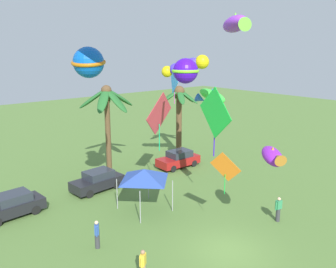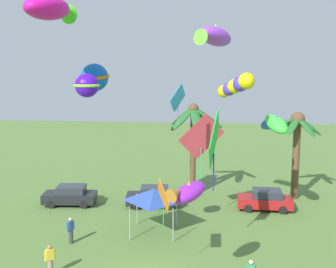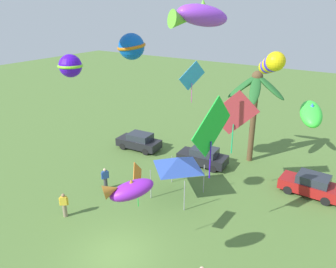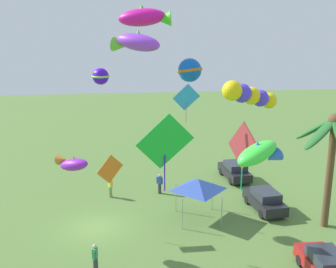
{
  "view_description": "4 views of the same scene",
  "coord_description": "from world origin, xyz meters",
  "px_view_note": "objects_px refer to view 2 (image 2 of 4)",
  "views": [
    {
      "loc": [
        -13.18,
        -10.67,
        10.42
      ],
      "look_at": [
        0.25,
        5.19,
        5.37
      ],
      "focal_mm": 37.75,
      "sensor_mm": 36.0,
      "label": 1
    },
    {
      "loc": [
        2.82,
        -18.02,
        10.29
      ],
      "look_at": [
        0.71,
        4.19,
        6.72
      ],
      "focal_mm": 44.7,
      "sensor_mm": 36.0,
      "label": 2
    },
    {
      "loc": [
        9.93,
        -10.1,
        12.18
      ],
      "look_at": [
        0.28,
        4.54,
        5.36
      ],
      "focal_mm": 35.69,
      "sensor_mm": 36.0,
      "label": 3
    },
    {
      "loc": [
        23.6,
        1.52,
        12.16
      ],
      "look_at": [
        1.67,
        4.47,
        6.53
      ],
      "focal_mm": 42.12,
      "sensor_mm": 36.0,
      "label": 4
    }
  ],
  "objects_px": {
    "kite_diamond_4": "(201,137)",
    "spectator_1": "(71,230)",
    "palm_tree_1": "(194,126)",
    "kite_fish_10": "(187,192)",
    "kite_fish_5": "(214,37)",
    "kite_fish_6": "(275,124)",
    "parked_car_0": "(70,195)",
    "kite_fish_7": "(50,8)",
    "parked_car_2": "(265,200)",
    "spectator_0": "(50,260)",
    "festival_tent": "(154,195)",
    "kite_ball_1": "(95,77)",
    "kite_diamond_0": "(178,98)",
    "kite_diamond_3": "(163,197)",
    "kite_ball_8": "(87,85)",
    "kite_diamond_9": "(214,140)",
    "kite_tube_2": "(236,86)",
    "palm_tree_0": "(297,136)",
    "parked_car_1": "(153,197)"
  },
  "relations": [
    {
      "from": "palm_tree_0",
      "to": "kite_ball_1",
      "type": "xyz_separation_m",
      "value": [
        -13.74,
        -7.96,
        4.68
      ]
    },
    {
      "from": "kite_fish_5",
      "to": "kite_fish_6",
      "type": "relative_size",
      "value": 1.04
    },
    {
      "from": "festival_tent",
      "to": "kite_ball_1",
      "type": "relative_size",
      "value": 1.1
    },
    {
      "from": "kite_diamond_0",
      "to": "kite_diamond_3",
      "type": "bearing_deg",
      "value": -94.3
    },
    {
      "from": "kite_ball_1",
      "to": "kite_fish_5",
      "type": "height_order",
      "value": "kite_fish_5"
    },
    {
      "from": "palm_tree_1",
      "to": "spectator_0",
      "type": "height_order",
      "value": "palm_tree_1"
    },
    {
      "from": "kite_diamond_0",
      "to": "kite_fish_7",
      "type": "xyz_separation_m",
      "value": [
        -6.56,
        -1.84,
        4.77
      ]
    },
    {
      "from": "parked_car_2",
      "to": "kite_diamond_9",
      "type": "distance_m",
      "value": 10.37
    },
    {
      "from": "kite_diamond_9",
      "to": "parked_car_2",
      "type": "bearing_deg",
      "value": 63.21
    },
    {
      "from": "kite_diamond_4",
      "to": "kite_diamond_9",
      "type": "xyz_separation_m",
      "value": [
        0.74,
        -4.68,
        0.64
      ]
    },
    {
      "from": "palm_tree_1",
      "to": "kite_fish_10",
      "type": "height_order",
      "value": "palm_tree_1"
    },
    {
      "from": "kite_diamond_0",
      "to": "kite_fish_5",
      "type": "relative_size",
      "value": 0.82
    },
    {
      "from": "kite_fish_5",
      "to": "kite_diamond_4",
      "type": "bearing_deg",
      "value": 95.88
    },
    {
      "from": "kite_diamond_4",
      "to": "spectator_1",
      "type": "bearing_deg",
      "value": -151.8
    },
    {
      "from": "palm_tree_1",
      "to": "kite_fish_6",
      "type": "relative_size",
      "value": 2.74
    },
    {
      "from": "kite_fish_6",
      "to": "kite_ball_8",
      "type": "relative_size",
      "value": 1.68
    },
    {
      "from": "kite_diamond_3",
      "to": "kite_diamond_9",
      "type": "bearing_deg",
      "value": 51.59
    },
    {
      "from": "parked_car_1",
      "to": "kite_diamond_0",
      "type": "bearing_deg",
      "value": -69.92
    },
    {
      "from": "parked_car_0",
      "to": "kite_fish_6",
      "type": "relative_size",
      "value": 1.47
    },
    {
      "from": "kite_diamond_0",
      "to": "kite_tube_2",
      "type": "distance_m",
      "value": 4.34
    },
    {
      "from": "spectator_0",
      "to": "kite_diamond_4",
      "type": "bearing_deg",
      "value": 47.04
    },
    {
      "from": "kite_fish_7",
      "to": "kite_diamond_3",
      "type": "bearing_deg",
      "value": -23.65
    },
    {
      "from": "palm_tree_0",
      "to": "spectator_1",
      "type": "xyz_separation_m",
      "value": [
        -14.86,
        -10.03,
        -4.2
      ]
    },
    {
      "from": "kite_fish_7",
      "to": "kite_fish_10",
      "type": "xyz_separation_m",
      "value": [
        7.45,
        -4.8,
        -8.23
      ]
    },
    {
      "from": "palm_tree_0",
      "to": "kite_ball_1",
      "type": "bearing_deg",
      "value": -149.92
    },
    {
      "from": "kite_fish_6",
      "to": "kite_ball_8",
      "type": "distance_m",
      "value": 12.44
    },
    {
      "from": "palm_tree_1",
      "to": "parked_car_2",
      "type": "height_order",
      "value": "palm_tree_1"
    },
    {
      "from": "kite_fish_10",
      "to": "parked_car_2",
      "type": "bearing_deg",
      "value": 68.41
    },
    {
      "from": "palm_tree_0",
      "to": "parked_car_0",
      "type": "height_order",
      "value": "palm_tree_0"
    },
    {
      "from": "kite_fish_6",
      "to": "palm_tree_1",
      "type": "bearing_deg",
      "value": 127.98
    },
    {
      "from": "parked_car_2",
      "to": "kite_fish_7",
      "type": "bearing_deg",
      "value": -147.3
    },
    {
      "from": "parked_car_2",
      "to": "kite_diamond_9",
      "type": "relative_size",
      "value": 0.89
    },
    {
      "from": "palm_tree_1",
      "to": "kite_fish_5",
      "type": "distance_m",
      "value": 13.59
    },
    {
      "from": "kite_ball_1",
      "to": "kite_fish_6",
      "type": "bearing_deg",
      "value": 6.4
    },
    {
      "from": "parked_car_2",
      "to": "kite_diamond_0",
      "type": "xyz_separation_m",
      "value": [
        -5.97,
        -6.2,
        7.79
      ]
    },
    {
      "from": "kite_fish_5",
      "to": "kite_fish_6",
      "type": "height_order",
      "value": "kite_fish_5"
    },
    {
      "from": "parked_car_2",
      "to": "festival_tent",
      "type": "relative_size",
      "value": 1.39
    },
    {
      "from": "spectator_1",
      "to": "kite_diamond_3",
      "type": "height_order",
      "value": "kite_diamond_3"
    },
    {
      "from": "spectator_0",
      "to": "kite_ball_8",
      "type": "xyz_separation_m",
      "value": [
        2.23,
        -0.3,
        8.66
      ]
    },
    {
      "from": "parked_car_0",
      "to": "kite_fish_10",
      "type": "relative_size",
      "value": 1.8
    },
    {
      "from": "spectator_1",
      "to": "kite_fish_7",
      "type": "bearing_deg",
      "value": -109.41
    },
    {
      "from": "festival_tent",
      "to": "kite_ball_1",
      "type": "xyz_separation_m",
      "value": [
        -3.57,
        0.0,
        7.22
      ]
    },
    {
      "from": "kite_fish_5",
      "to": "kite_ball_8",
      "type": "xyz_separation_m",
      "value": [
        -5.73,
        -2.03,
        -2.27
      ]
    },
    {
      "from": "palm_tree_1",
      "to": "spectator_0",
      "type": "distance_m",
      "value": 16.09
    },
    {
      "from": "kite_fish_5",
      "to": "kite_diamond_0",
      "type": "bearing_deg",
      "value": 123.08
    },
    {
      "from": "palm_tree_1",
      "to": "kite_ball_1",
      "type": "height_order",
      "value": "kite_ball_1"
    },
    {
      "from": "palm_tree_0",
      "to": "kite_fish_7",
      "type": "height_order",
      "value": "kite_fish_7"
    },
    {
      "from": "kite_tube_2",
      "to": "spectator_1",
      "type": "bearing_deg",
      "value": -160.1
    },
    {
      "from": "spectator_0",
      "to": "kite_fish_5",
      "type": "height_order",
      "value": "kite_fish_5"
    },
    {
      "from": "kite_ball_1",
      "to": "kite_diamond_3",
      "type": "height_order",
      "value": "kite_ball_1"
    }
  ]
}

